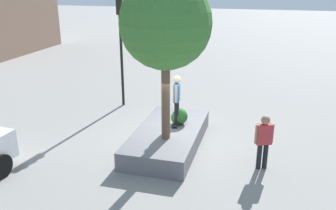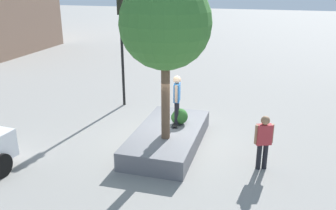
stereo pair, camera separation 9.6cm
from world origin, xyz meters
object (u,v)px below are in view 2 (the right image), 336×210
Objects in this scene: pedestrian_crossing at (264,139)px; skateboard at (177,123)px; traffic_light_corner at (122,32)px; planter_ledge at (168,138)px; skateboarder at (177,96)px; plaza_tree at (165,24)px.

skateboard is at bearing 67.40° from pedestrian_crossing.
planter_ledge is at bearing -139.35° from traffic_light_corner.
skateboard reaches higher than planter_ledge.
skateboarder is 3.37m from pedestrian_crossing.
pedestrian_crossing is at bearing -112.60° from skateboarder.
traffic_light_corner is 2.84× the size of pedestrian_crossing.
plaza_tree reaches higher than skateboarder.
traffic_light_corner is at bearing 40.65° from planter_ledge.
planter_ledge is 3.39m from pedestrian_crossing.
skateboard is 0.46× the size of pedestrian_crossing.
planter_ledge is 0.89× the size of traffic_light_corner.
skateboard is (0.50, -0.18, 0.37)m from planter_ledge.
plaza_tree reaches higher than planter_ledge.
skateboard is 0.16× the size of traffic_light_corner.
plaza_tree is 5.52m from traffic_light_corner.
plaza_tree is 2.95× the size of skateboarder.
skateboard is 0.46× the size of skateboarder.
traffic_light_corner is (3.17, 3.34, 2.67)m from skateboard.
plaza_tree is 6.37× the size of skateboard.
traffic_light_corner is at bearing 46.45° from skateboarder.
skateboard is (1.18, -0.07, -3.64)m from plaza_tree.
traffic_light_corner is (4.35, 3.26, -0.96)m from plaza_tree.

